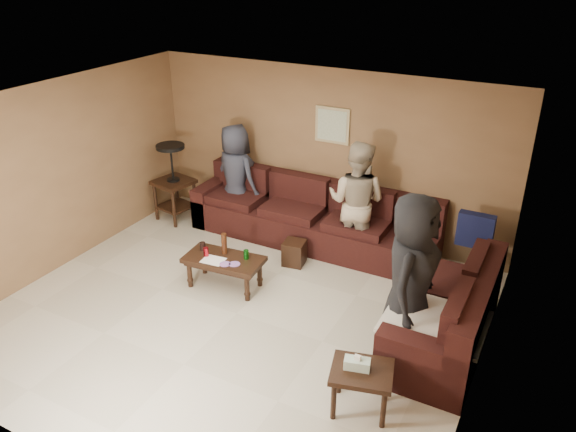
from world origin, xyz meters
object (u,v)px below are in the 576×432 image
Objects in this scene: person_middle at (356,202)px; person_left at (236,176)px; sectional_sofa at (349,251)px; person_right at (411,277)px; side_table_right at (361,375)px; waste_bin at (294,253)px; end_table_left at (174,181)px; coffee_table at (224,262)px.

person_left is at bearing -4.54° from person_middle.
person_right is at bearing -46.26° from sectional_sofa.
side_table_right is at bearing 112.82° from person_middle.
side_table_right is at bearing -49.81° from waste_bin.
person_left is (-2.13, 0.58, 0.48)m from sectional_sofa.
side_table_right is (4.13, -2.50, -0.25)m from end_table_left.
waste_bin is at bearing -9.35° from end_table_left.
waste_bin is 0.21× the size of person_left.
end_table_left is at bearing 144.12° from coffee_table.
sectional_sofa is at bearing 101.65° from person_middle.
person_right is (3.28, -1.78, 0.11)m from person_left.
coffee_table is 0.84× the size of end_table_left.
end_table_left is 0.73× the size of person_middle.
sectional_sofa is 2.50m from side_table_right.
person_right reaches higher than coffee_table.
person_right is at bearing 166.94° from person_left.
person_left is (0.96, 0.34, 0.15)m from end_table_left.
waste_bin is at bearing -168.93° from sectional_sofa.
person_right reaches higher than waste_bin.
person_left reaches higher than coffee_table.
side_table_right is at bearing -31.21° from end_table_left.
end_table_left is at bearing 148.79° from side_table_right.
coffee_table is at bearing 152.77° from side_table_right.
coffee_table is at bearing 51.15° from person_middle.
person_left is at bearing 117.25° from coffee_table.
waste_bin is at bearing 59.50° from person_right.
coffee_table is 1.56× the size of side_table_right.
side_table_right is (2.33, -1.20, 0.05)m from coffee_table.
person_right is at bearing -29.20° from waste_bin.
person_right reaches higher than end_table_left.
sectional_sofa is 4.43× the size of coffee_table.
end_table_left is 2.42m from waste_bin.
end_table_left is at bearing 170.65° from waste_bin.
sectional_sofa is 13.59× the size of waste_bin.
side_table_right is at bearing -27.23° from coffee_table.
person_right is (1.15, -1.20, 0.59)m from sectional_sofa.
person_left is (-0.85, 1.64, 0.45)m from coffee_table.
coffee_table is 1.08m from waste_bin.
person_right is at bearing 127.24° from person_middle.
coffee_table is 0.65× the size of person_left.
end_table_left is at bearing 3.32° from person_middle.
end_table_left reaches higher than coffee_table.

